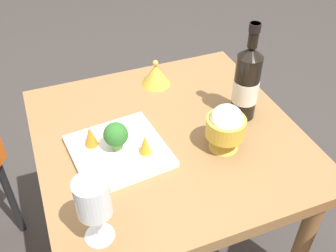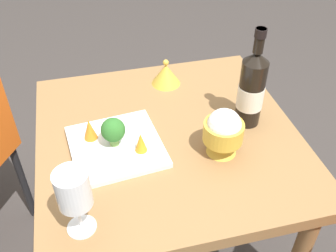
{
  "view_description": "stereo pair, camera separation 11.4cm",
  "coord_description": "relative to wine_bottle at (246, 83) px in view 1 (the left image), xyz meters",
  "views": [
    {
      "loc": [
        0.32,
        0.81,
        1.49
      ],
      "look_at": [
        0.0,
        0.0,
        0.75
      ],
      "focal_mm": 41.85,
      "sensor_mm": 36.0,
      "label": 1
    },
    {
      "loc": [
        0.21,
        0.85,
        1.49
      ],
      "look_at": [
        0.0,
        0.0,
        0.75
      ],
      "focal_mm": 41.85,
      "sensor_mm": 36.0,
      "label": 2
    }
  ],
  "objects": [
    {
      "name": "dining_table",
      "position": [
        0.25,
        0.0,
        -0.22
      ],
      "size": [
        0.76,
        0.76,
        0.72
      ],
      "color": "olive",
      "rests_on": "ground_plane"
    },
    {
      "name": "wine_bottle",
      "position": [
        0.0,
        0.0,
        0.0
      ],
      "size": [
        0.08,
        0.08,
        0.31
      ],
      "color": "black",
      "rests_on": "dining_table"
    },
    {
      "name": "wine_glass",
      "position": [
        0.52,
        0.27,
        0.01
      ],
      "size": [
        0.08,
        0.08,
        0.18
      ],
      "color": "white",
      "rests_on": "dining_table"
    },
    {
      "name": "rice_bowl",
      "position": [
        0.12,
        0.11,
        -0.05
      ],
      "size": [
        0.11,
        0.11,
        0.14
      ],
      "color": "gold",
      "rests_on": "dining_table"
    },
    {
      "name": "rice_bowl_lid",
      "position": [
        0.19,
        -0.26,
        -0.08
      ],
      "size": [
        0.1,
        0.1,
        0.09
      ],
      "color": "gold",
      "rests_on": "dining_table"
    },
    {
      "name": "serving_plate",
      "position": [
        0.41,
        0.03,
        -0.11
      ],
      "size": [
        0.27,
        0.27,
        0.02
      ],
      "rotation": [
        0.0,
        0.0,
        0.11
      ],
      "color": "white",
      "rests_on": "dining_table"
    },
    {
      "name": "broccoli_floret",
      "position": [
        0.41,
        0.02,
        -0.05
      ],
      "size": [
        0.07,
        0.07,
        0.09
      ],
      "color": "#729E4C",
      "rests_on": "serving_plate"
    },
    {
      "name": "carrot_garnish_left",
      "position": [
        0.34,
        0.07,
        -0.07
      ],
      "size": [
        0.03,
        0.03,
        0.06
      ],
      "color": "orange",
      "rests_on": "serving_plate"
    },
    {
      "name": "carrot_garnish_right",
      "position": [
        0.47,
        -0.02,
        -0.07
      ],
      "size": [
        0.04,
        0.04,
        0.06
      ],
      "color": "orange",
      "rests_on": "serving_plate"
    }
  ]
}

